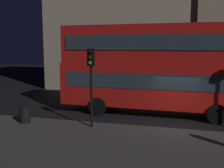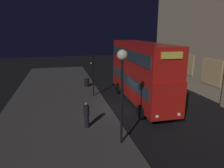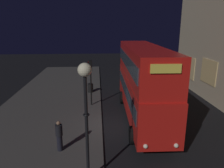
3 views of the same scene
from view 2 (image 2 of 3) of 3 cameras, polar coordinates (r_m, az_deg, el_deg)
ground_plane at (r=17.68m, az=2.77°, el=-6.99°), size 80.00×80.00×0.00m
sidewalk_slab at (r=16.99m, az=-14.74°, el=-8.16°), size 44.00×8.72×0.12m
building_with_clock at (r=27.45m, az=28.20°, el=18.03°), size 15.58×8.28×17.91m
double_decker_bus at (r=18.97m, az=7.80°, el=3.94°), size 11.33×2.99×5.45m
traffic_light_near_kerb at (r=20.36m, az=-5.29°, el=4.50°), size 0.33×0.37×3.96m
street_lamp at (r=11.10m, az=2.77°, el=3.16°), size 0.56×0.56×5.38m
pedestrian at (r=14.06m, az=-6.99°, el=-8.34°), size 0.39×0.39×1.77m
litter_bin at (r=24.42m, az=-6.94°, el=0.37°), size 0.58×0.58×0.91m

